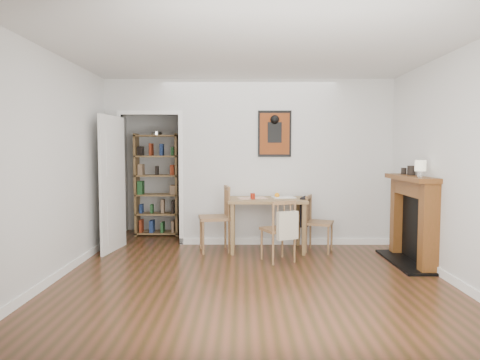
{
  "coord_description": "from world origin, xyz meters",
  "views": [
    {
      "loc": [
        -0.1,
        -5.36,
        1.5
      ],
      "look_at": [
        -0.14,
        0.6,
        1.08
      ],
      "focal_mm": 32.0,
      "sensor_mm": 36.0,
      "label": 1
    }
  ],
  "objects_px": {
    "fireplace": "(413,217)",
    "ceramic_jar_b": "(404,171)",
    "chair_front": "(278,230)",
    "orange_fruit": "(277,195)",
    "mantel_lamp": "(420,167)",
    "chair_left": "(215,219)",
    "ceramic_jar_a": "(411,170)",
    "notebook": "(284,197)",
    "chair_right": "(318,222)",
    "red_glass": "(253,196)",
    "dining_table": "(267,205)",
    "bookshelf": "(157,185)"
  },
  "relations": [
    {
      "from": "orange_fruit",
      "to": "ceramic_jar_b",
      "type": "bearing_deg",
      "value": -15.2
    },
    {
      "from": "ceramic_jar_a",
      "to": "dining_table",
      "type": "bearing_deg",
      "value": 162.51
    },
    {
      "from": "ceramic_jar_a",
      "to": "bookshelf",
      "type": "bearing_deg",
      "value": 154.96
    },
    {
      "from": "chair_right",
      "to": "ceramic_jar_a",
      "type": "height_order",
      "value": "ceramic_jar_a"
    },
    {
      "from": "red_glass",
      "to": "chair_right",
      "type": "bearing_deg",
      "value": 0.51
    },
    {
      "from": "notebook",
      "to": "mantel_lamp",
      "type": "relative_size",
      "value": 1.54
    },
    {
      "from": "chair_front",
      "to": "bookshelf",
      "type": "bearing_deg",
      "value": 137.84
    },
    {
      "from": "dining_table",
      "to": "bookshelf",
      "type": "relative_size",
      "value": 0.64
    },
    {
      "from": "orange_fruit",
      "to": "chair_right",
      "type": "bearing_deg",
      "value": -15.92
    },
    {
      "from": "dining_table",
      "to": "red_glass",
      "type": "xyz_separation_m",
      "value": [
        -0.21,
        -0.07,
        0.14
      ]
    },
    {
      "from": "orange_fruit",
      "to": "ceramic_jar_a",
      "type": "distance_m",
      "value": 1.92
    },
    {
      "from": "chair_left",
      "to": "chair_right",
      "type": "distance_m",
      "value": 1.53
    },
    {
      "from": "fireplace",
      "to": "notebook",
      "type": "relative_size",
      "value": 3.83
    },
    {
      "from": "chair_front",
      "to": "bookshelf",
      "type": "xyz_separation_m",
      "value": [
        -1.99,
        1.8,
        0.45
      ]
    },
    {
      "from": "chair_front",
      "to": "ceramic_jar_b",
      "type": "bearing_deg",
      "value": 8.98
    },
    {
      "from": "ceramic_jar_b",
      "to": "fireplace",
      "type": "bearing_deg",
      "value": -88.08
    },
    {
      "from": "chair_left",
      "to": "notebook",
      "type": "height_order",
      "value": "chair_left"
    },
    {
      "from": "chair_front",
      "to": "ceramic_jar_b",
      "type": "xyz_separation_m",
      "value": [
        1.76,
        0.28,
        0.78
      ]
    },
    {
      "from": "fireplace",
      "to": "ceramic_jar_b",
      "type": "height_order",
      "value": "ceramic_jar_b"
    },
    {
      "from": "fireplace",
      "to": "ceramic_jar_a",
      "type": "bearing_deg",
      "value": 89.45
    },
    {
      "from": "chair_left",
      "to": "red_glass",
      "type": "relative_size",
      "value": 10.99
    },
    {
      "from": "orange_fruit",
      "to": "mantel_lamp",
      "type": "bearing_deg",
      "value": -34.32
    },
    {
      "from": "ceramic_jar_a",
      "to": "ceramic_jar_b",
      "type": "height_order",
      "value": "ceramic_jar_a"
    },
    {
      "from": "chair_right",
      "to": "red_glass",
      "type": "bearing_deg",
      "value": -179.49
    },
    {
      "from": "chair_right",
      "to": "chair_front",
      "type": "distance_m",
      "value": 0.86
    },
    {
      "from": "red_glass",
      "to": "fireplace",
      "type": "bearing_deg",
      "value": -16.9
    },
    {
      "from": "bookshelf",
      "to": "notebook",
      "type": "xyz_separation_m",
      "value": [
        2.12,
        -1.06,
        -0.09
      ]
    },
    {
      "from": "chair_front",
      "to": "fireplace",
      "type": "distance_m",
      "value": 1.79
    },
    {
      "from": "chair_left",
      "to": "fireplace",
      "type": "height_order",
      "value": "fireplace"
    },
    {
      "from": "chair_front",
      "to": "fireplace",
      "type": "relative_size",
      "value": 0.67
    },
    {
      "from": "bookshelf",
      "to": "fireplace",
      "type": "relative_size",
      "value": 1.43
    },
    {
      "from": "chair_right",
      "to": "dining_table",
      "type": "bearing_deg",
      "value": 175.44
    },
    {
      "from": "ceramic_jar_a",
      "to": "orange_fruit",
      "type": "bearing_deg",
      "value": 157.87
    },
    {
      "from": "orange_fruit",
      "to": "dining_table",
      "type": "bearing_deg",
      "value": -145.43
    },
    {
      "from": "chair_front",
      "to": "orange_fruit",
      "type": "relative_size",
      "value": 10.97
    },
    {
      "from": "orange_fruit",
      "to": "mantel_lamp",
      "type": "xyz_separation_m",
      "value": [
        1.67,
        -1.14,
        0.48
      ]
    },
    {
      "from": "dining_table",
      "to": "ceramic_jar_a",
      "type": "bearing_deg",
      "value": -17.49
    },
    {
      "from": "fireplace",
      "to": "orange_fruit",
      "type": "distance_m",
      "value": 1.93
    },
    {
      "from": "fireplace",
      "to": "notebook",
      "type": "xyz_separation_m",
      "value": [
        -1.64,
        0.81,
        0.17
      ]
    },
    {
      "from": "red_glass",
      "to": "ceramic_jar_a",
      "type": "xyz_separation_m",
      "value": [
        2.11,
        -0.53,
        0.4
      ]
    },
    {
      "from": "chair_right",
      "to": "ceramic_jar_a",
      "type": "bearing_deg",
      "value": -25.15
    },
    {
      "from": "mantel_lamp",
      "to": "ceramic_jar_b",
      "type": "distance_m",
      "value": 0.68
    },
    {
      "from": "fireplace",
      "to": "mantel_lamp",
      "type": "distance_m",
      "value": 0.75
    },
    {
      "from": "orange_fruit",
      "to": "ceramic_jar_b",
      "type": "height_order",
      "value": "ceramic_jar_b"
    },
    {
      "from": "chair_right",
      "to": "chair_front",
      "type": "bearing_deg",
      "value": -137.53
    },
    {
      "from": "ceramic_jar_a",
      "to": "ceramic_jar_b",
      "type": "distance_m",
      "value": 0.24
    },
    {
      "from": "chair_left",
      "to": "mantel_lamp",
      "type": "bearing_deg",
      "value": -20.49
    },
    {
      "from": "chair_right",
      "to": "notebook",
      "type": "bearing_deg",
      "value": 162.45
    },
    {
      "from": "chair_front",
      "to": "orange_fruit",
      "type": "distance_m",
      "value": 0.84
    },
    {
      "from": "dining_table",
      "to": "notebook",
      "type": "distance_m",
      "value": 0.29
    }
  ]
}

